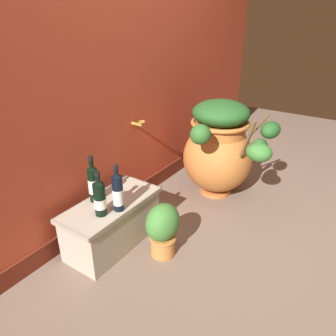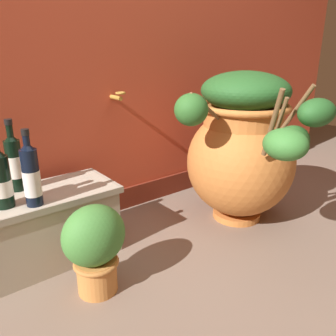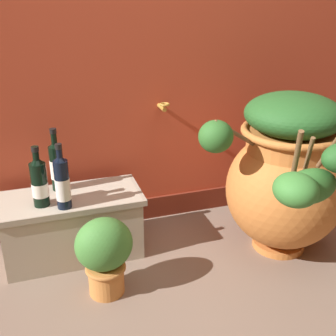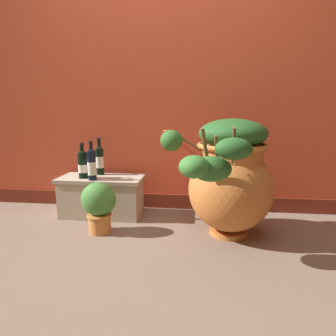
# 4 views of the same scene
# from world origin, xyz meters

# --- Properties ---
(terracotta_urn) EXTENTS (0.81, 0.83, 0.85)m
(terracotta_urn) POSITION_xyz_m (0.54, 0.56, 0.44)
(terracotta_urn) COLOR #C17033
(terracotta_urn) RESTS_ON ground_plane
(stone_ledge) EXTENTS (0.72, 0.33, 0.34)m
(stone_ledge) POSITION_xyz_m (-0.52, 0.85, 0.19)
(stone_ledge) COLOR #B2A893
(stone_ledge) RESTS_ON ground_plane
(wine_bottle_left) EXTENTS (0.08, 0.08, 0.30)m
(wine_bottle_left) POSITION_xyz_m (-0.65, 0.80, 0.47)
(wine_bottle_left) COLOR black
(wine_bottle_left) RESTS_ON stone_ledge
(wine_bottle_middle) EXTENTS (0.07, 0.07, 0.32)m
(wine_bottle_middle) POSITION_xyz_m (-0.55, 0.75, 0.48)
(wine_bottle_middle) COLOR black
(wine_bottle_middle) RESTS_ON stone_ledge
(wine_bottle_right) EXTENTS (0.07, 0.07, 0.33)m
(wine_bottle_right) POSITION_xyz_m (-0.56, 0.95, 0.48)
(wine_bottle_right) COLOR black
(wine_bottle_right) RESTS_ON stone_ledge
(potted_shrub) EXTENTS (0.26, 0.21, 0.39)m
(potted_shrub) POSITION_xyz_m (-0.42, 0.50, 0.22)
(potted_shrub) COLOR #CC7F3D
(potted_shrub) RESTS_ON ground_plane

